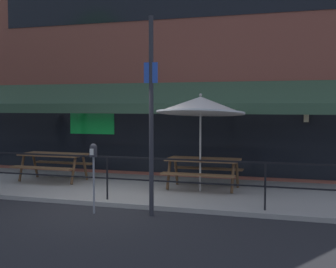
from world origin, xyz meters
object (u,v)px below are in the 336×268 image
object	(u,v)px
picnic_table_left	(53,159)
picnic_table_centre	(203,165)
street_sign_pole	(151,114)
parking_meter_far	(93,157)
patio_umbrella_centre	(200,106)

from	to	relation	value
picnic_table_left	picnic_table_centre	distance (m)	4.22
picnic_table_left	street_sign_pole	size ratio (longest dim) A/B	0.46
picnic_table_centre	parking_meter_far	size ratio (longest dim) A/B	1.27
picnic_table_centre	patio_umbrella_centre	world-z (taller)	patio_umbrella_centre
picnic_table_centre	parking_meter_far	world-z (taller)	parking_meter_far
picnic_table_centre	patio_umbrella_centre	size ratio (longest dim) A/B	0.75
picnic_table_left	patio_umbrella_centre	size ratio (longest dim) A/B	0.75
picnic_table_centre	street_sign_pole	size ratio (longest dim) A/B	0.46
patio_umbrella_centre	parking_meter_far	size ratio (longest dim) A/B	1.68
patio_umbrella_centre	street_sign_pole	xyz separation A→B (m)	(-0.40, -2.37, -0.16)
patio_umbrella_centre	street_sign_pole	world-z (taller)	street_sign_pole
parking_meter_far	street_sign_pole	xyz separation A→B (m)	(1.18, 0.17, 0.87)
patio_umbrella_centre	street_sign_pole	distance (m)	2.41
picnic_table_centre	street_sign_pole	distance (m)	3.00
picnic_table_centre	street_sign_pole	bearing A→B (deg)	-98.53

